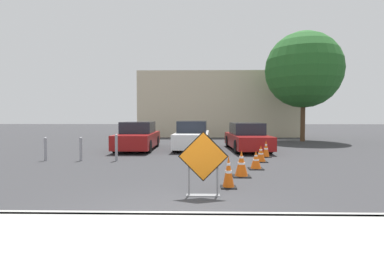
% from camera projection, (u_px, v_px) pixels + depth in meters
% --- Properties ---
extents(ground_plane, '(96.00, 96.00, 0.00)m').
position_uv_depth(ground_plane, '(189.00, 152.00, 15.20)').
color(ground_plane, '#333335').
extents(sidewalk_strip, '(22.77, 2.77, 0.14)m').
position_uv_depth(sidewalk_strip, '(160.00, 254.00, 3.82)').
color(sidewalk_strip, '#999993').
rests_on(sidewalk_strip, ground_plane).
extents(curb_lip, '(22.77, 0.20, 0.14)m').
position_uv_depth(curb_lip, '(170.00, 217.00, 5.21)').
color(curb_lip, '#999993').
rests_on(curb_lip, ground_plane).
extents(road_closed_sign, '(1.14, 0.20, 1.49)m').
position_uv_depth(road_closed_sign, '(203.00, 161.00, 6.77)').
color(road_closed_sign, black).
rests_on(road_closed_sign, ground_plane).
extents(traffic_cone_nearest, '(0.40, 0.40, 0.83)m').
position_uv_depth(traffic_cone_nearest, '(228.00, 172.00, 7.60)').
color(traffic_cone_nearest, black).
rests_on(traffic_cone_nearest, ground_plane).
extents(traffic_cone_second, '(0.52, 0.52, 0.80)m').
position_uv_depth(traffic_cone_second, '(241.00, 164.00, 8.97)').
color(traffic_cone_second, black).
rests_on(traffic_cone_second, ground_plane).
extents(traffic_cone_third, '(0.49, 0.49, 0.63)m').
position_uv_depth(traffic_cone_third, '(256.00, 160.00, 10.23)').
color(traffic_cone_third, black).
rests_on(traffic_cone_third, ground_plane).
extents(traffic_cone_fourth, '(0.49, 0.49, 0.65)m').
position_uv_depth(traffic_cone_fourth, '(261.00, 154.00, 11.80)').
color(traffic_cone_fourth, black).
rests_on(traffic_cone_fourth, ground_plane).
extents(traffic_cone_fifth, '(0.41, 0.41, 0.75)m').
position_uv_depth(traffic_cone_fifth, '(266.00, 149.00, 13.15)').
color(traffic_cone_fifth, black).
rests_on(traffic_cone_fifth, ground_plane).
extents(parked_car_nearest, '(1.88, 4.59, 1.50)m').
position_uv_depth(parked_car_nearest, '(138.00, 137.00, 16.06)').
color(parked_car_nearest, maroon).
rests_on(parked_car_nearest, ground_plane).
extents(parked_car_second, '(1.96, 4.69, 1.53)m').
position_uv_depth(parked_car_second, '(192.00, 136.00, 16.43)').
color(parked_car_second, white).
rests_on(parked_car_second, ground_plane).
extents(parked_car_third, '(1.98, 4.75, 1.44)m').
position_uv_depth(parked_car_third, '(247.00, 138.00, 15.87)').
color(parked_car_third, maroon).
rests_on(parked_car_third, ground_plane).
extents(bollard_nearest, '(0.12, 0.12, 1.09)m').
position_uv_depth(bollard_nearest, '(116.00, 147.00, 12.06)').
color(bollard_nearest, gray).
rests_on(bollard_nearest, ground_plane).
extents(bollard_second, '(0.12, 0.12, 0.97)m').
position_uv_depth(bollard_second, '(81.00, 148.00, 12.09)').
color(bollard_second, gray).
rests_on(bollard_second, ground_plane).
extents(bollard_third, '(0.12, 0.12, 0.96)m').
position_uv_depth(bollard_third, '(45.00, 148.00, 12.13)').
color(bollard_third, gray).
rests_on(bollard_third, ground_plane).
extents(building_facade_backdrop, '(13.77, 5.00, 5.57)m').
position_uv_depth(building_facade_backdrop, '(218.00, 105.00, 27.25)').
color(building_facade_backdrop, beige).
rests_on(building_facade_backdrop, ground_plane).
extents(street_tree_behind_lot, '(5.35, 5.35, 7.74)m').
position_uv_depth(street_tree_behind_lot, '(304.00, 70.00, 21.12)').
color(street_tree_behind_lot, '#513823').
rests_on(street_tree_behind_lot, ground_plane).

